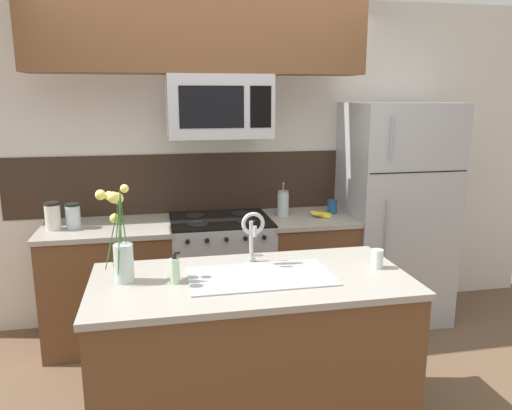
{
  "coord_description": "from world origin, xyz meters",
  "views": [
    {
      "loc": [
        -0.47,
        -2.79,
        1.85
      ],
      "look_at": [
        0.15,
        0.27,
        1.16
      ],
      "focal_mm": 35.0,
      "sensor_mm": 36.0,
      "label": 1
    }
  ],
  "objects_px": {
    "microwave": "(219,106)",
    "flower_vase": "(121,249)",
    "refrigerator": "(393,213)",
    "storage_jar_medium": "(73,216)",
    "storage_jar_tall": "(53,216)",
    "stove_range": "(221,276)",
    "dish_soap_bottle": "(175,270)",
    "banana_bunch": "(322,214)",
    "coffee_tin": "(332,207)",
    "sink_faucet": "(253,230)",
    "spare_glass": "(377,259)",
    "french_press": "(283,203)"
  },
  "relations": [
    {
      "from": "microwave",
      "to": "storage_jar_tall",
      "type": "relative_size",
      "value": 3.74
    },
    {
      "from": "banana_bunch",
      "to": "spare_glass",
      "type": "bearing_deg",
      "value": -94.23
    },
    {
      "from": "refrigerator",
      "to": "storage_jar_medium",
      "type": "distance_m",
      "value": 2.52
    },
    {
      "from": "sink_faucet",
      "to": "flower_vase",
      "type": "distance_m",
      "value": 0.72
    },
    {
      "from": "spare_glass",
      "to": "refrigerator",
      "type": "bearing_deg",
      "value": 59.84
    },
    {
      "from": "sink_faucet",
      "to": "spare_glass",
      "type": "bearing_deg",
      "value": -17.05
    },
    {
      "from": "storage_jar_tall",
      "to": "spare_glass",
      "type": "height_order",
      "value": "storage_jar_tall"
    },
    {
      "from": "coffee_tin",
      "to": "sink_faucet",
      "type": "distance_m",
      "value": 1.4
    },
    {
      "from": "stove_range",
      "to": "sink_faucet",
      "type": "distance_m",
      "value": 1.23
    },
    {
      "from": "storage_jar_tall",
      "to": "french_press",
      "type": "relative_size",
      "value": 0.75
    },
    {
      "from": "storage_jar_tall",
      "to": "flower_vase",
      "type": "relative_size",
      "value": 0.4
    },
    {
      "from": "sink_faucet",
      "to": "banana_bunch",
      "type": "bearing_deg",
      "value": 52.56
    },
    {
      "from": "stove_range",
      "to": "sink_faucet",
      "type": "height_order",
      "value": "sink_faucet"
    },
    {
      "from": "dish_soap_bottle",
      "to": "flower_vase",
      "type": "xyz_separation_m",
      "value": [
        -0.26,
        0.07,
        0.11
      ]
    },
    {
      "from": "coffee_tin",
      "to": "sink_faucet",
      "type": "xyz_separation_m",
      "value": [
        -0.87,
        -1.09,
        0.14
      ]
    },
    {
      "from": "microwave",
      "to": "storage_jar_tall",
      "type": "height_order",
      "value": "microwave"
    },
    {
      "from": "refrigerator",
      "to": "banana_bunch",
      "type": "xyz_separation_m",
      "value": [
        -0.65,
        -0.08,
        0.04
      ]
    },
    {
      "from": "stove_range",
      "to": "sink_faucet",
      "type": "xyz_separation_m",
      "value": [
        0.05,
        -1.04,
        0.65
      ]
    },
    {
      "from": "microwave",
      "to": "flower_vase",
      "type": "xyz_separation_m",
      "value": [
        -0.66,
        -1.15,
        -0.68
      ]
    },
    {
      "from": "french_press",
      "to": "coffee_tin",
      "type": "bearing_deg",
      "value": -1.4
    },
    {
      "from": "sink_faucet",
      "to": "dish_soap_bottle",
      "type": "bearing_deg",
      "value": -154.8
    },
    {
      "from": "dish_soap_bottle",
      "to": "stove_range",
      "type": "bearing_deg",
      "value": 72.38
    },
    {
      "from": "banana_bunch",
      "to": "french_press",
      "type": "height_order",
      "value": "french_press"
    },
    {
      "from": "sink_faucet",
      "to": "flower_vase",
      "type": "relative_size",
      "value": 0.61
    },
    {
      "from": "banana_bunch",
      "to": "coffee_tin",
      "type": "relative_size",
      "value": 1.74
    },
    {
      "from": "banana_bunch",
      "to": "coffee_tin",
      "type": "bearing_deg",
      "value": 42.49
    },
    {
      "from": "storage_jar_medium",
      "to": "dish_soap_bottle",
      "type": "distance_m",
      "value": 1.41
    },
    {
      "from": "storage_jar_medium",
      "to": "stove_range",
      "type": "bearing_deg",
      "value": 0.35
    },
    {
      "from": "storage_jar_tall",
      "to": "stove_range",
      "type": "bearing_deg",
      "value": 1.32
    },
    {
      "from": "refrigerator",
      "to": "french_press",
      "type": "xyz_separation_m",
      "value": [
        -0.93,
        0.04,
        0.11
      ]
    },
    {
      "from": "french_press",
      "to": "coffee_tin",
      "type": "distance_m",
      "value": 0.41
    },
    {
      "from": "french_press",
      "to": "dish_soap_bottle",
      "type": "distance_m",
      "value": 1.59
    },
    {
      "from": "microwave",
      "to": "refrigerator",
      "type": "distance_m",
      "value": 1.69
    },
    {
      "from": "coffee_tin",
      "to": "dish_soap_bottle",
      "type": "relative_size",
      "value": 0.67
    },
    {
      "from": "refrigerator",
      "to": "dish_soap_bottle",
      "type": "height_order",
      "value": "refrigerator"
    },
    {
      "from": "coffee_tin",
      "to": "dish_soap_bottle",
      "type": "height_order",
      "value": "dish_soap_bottle"
    },
    {
      "from": "sink_faucet",
      "to": "spare_glass",
      "type": "xyz_separation_m",
      "value": [
        0.66,
        -0.2,
        -0.15
      ]
    },
    {
      "from": "french_press",
      "to": "flower_vase",
      "type": "relative_size",
      "value": 0.53
    },
    {
      "from": "microwave",
      "to": "spare_glass",
      "type": "distance_m",
      "value": 1.63
    },
    {
      "from": "refrigerator",
      "to": "spare_glass",
      "type": "bearing_deg",
      "value": -120.16
    },
    {
      "from": "stove_range",
      "to": "dish_soap_bottle",
      "type": "distance_m",
      "value": 1.41
    },
    {
      "from": "stove_range",
      "to": "flower_vase",
      "type": "height_order",
      "value": "flower_vase"
    },
    {
      "from": "coffee_tin",
      "to": "flower_vase",
      "type": "xyz_separation_m",
      "value": [
        -1.58,
        -1.23,
        0.12
      ]
    },
    {
      "from": "french_press",
      "to": "sink_faucet",
      "type": "bearing_deg",
      "value": -112.79
    },
    {
      "from": "banana_bunch",
      "to": "french_press",
      "type": "bearing_deg",
      "value": 157.4
    },
    {
      "from": "sink_faucet",
      "to": "refrigerator",
      "type": "bearing_deg",
      "value": 37.19
    },
    {
      "from": "french_press",
      "to": "spare_glass",
      "type": "height_order",
      "value": "french_press"
    },
    {
      "from": "banana_bunch",
      "to": "spare_glass",
      "type": "xyz_separation_m",
      "value": [
        -0.09,
        -1.18,
        0.03
      ]
    },
    {
      "from": "microwave",
      "to": "spare_glass",
      "type": "bearing_deg",
      "value": -59.77
    },
    {
      "from": "refrigerator",
      "to": "storage_jar_tall",
      "type": "xyz_separation_m",
      "value": [
        -2.65,
        -0.05,
        0.11
      ]
    }
  ]
}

